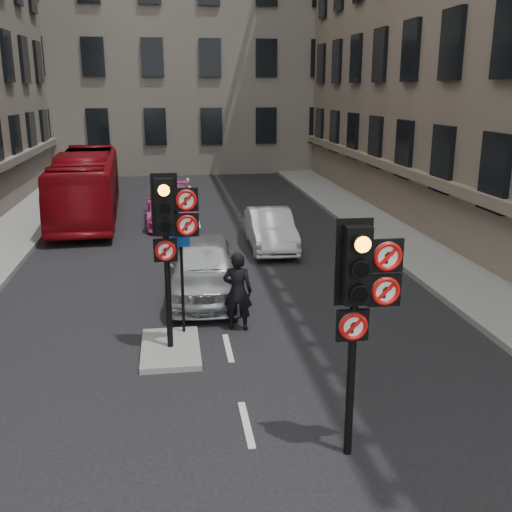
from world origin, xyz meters
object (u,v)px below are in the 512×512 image
object	(u,v)px
motorcyclist	(238,291)
car_white	(270,229)
bus_red	(86,186)
car_pink	(172,205)
motorcycle	(236,283)
info_sign	(182,268)
signal_far	(170,225)
car_silver	(203,267)
signal_near	(361,290)

from	to	relation	value
motorcyclist	car_white	bearing A→B (deg)	-90.95
car_white	bus_red	world-z (taller)	bus_red
car_pink	motorcycle	size ratio (longest dim) A/B	2.76
motorcyclist	info_sign	bearing A→B (deg)	26.97
signal_far	motorcycle	xyz separation A→B (m)	(1.59, 2.70, -2.17)
bus_red	info_sign	size ratio (longest dim) A/B	4.40
signal_far	car_white	distance (m)	8.80
bus_red	motorcyclist	distance (m)	13.62
car_silver	motorcyclist	distance (m)	2.47
car_silver	bus_red	xyz separation A→B (m)	(-4.20, 10.34, 0.60)
motorcycle	motorcyclist	distance (m)	1.74
car_silver	signal_far	bearing A→B (deg)	-100.27
info_sign	motorcycle	bearing A→B (deg)	58.00
signal_far	bus_red	xyz separation A→B (m)	(-3.39, 13.74, -1.32)
signal_far	car_silver	bearing A→B (deg)	76.48
motorcycle	car_white	bearing A→B (deg)	74.18
car_silver	info_sign	bearing A→B (deg)	-99.53
motorcyclist	signal_far	bearing A→B (deg)	49.56
motorcycle	motorcyclist	size ratio (longest dim) A/B	0.97
car_white	car_pink	distance (m)	5.62
signal_near	info_sign	distance (m)	5.40
car_silver	motorcyclist	bearing A→B (deg)	-72.12
info_sign	bus_red	bearing A→B (deg)	108.57
car_pink	motorcycle	distance (m)	9.86
signal_near	car_silver	size ratio (longest dim) A/B	0.78
car_pink	motorcyclist	bearing A→B (deg)	-84.04
signal_near	car_pink	world-z (taller)	signal_near
signal_near	car_white	size ratio (longest dim) A/B	0.89
signal_near	motorcyclist	world-z (taller)	signal_near
car_silver	car_pink	size ratio (longest dim) A/B	0.94
info_sign	motorcyclist	bearing A→B (deg)	15.49
car_pink	car_silver	bearing A→B (deg)	-86.16
info_sign	signal_far	bearing A→B (deg)	-103.08
car_white	motorcyclist	bearing A→B (deg)	-103.96
car_white	bus_red	size ratio (longest dim) A/B	0.40
car_pink	motorcyclist	xyz separation A→B (m)	(1.37, -11.44, 0.20)
car_pink	info_sign	xyz separation A→B (m)	(0.14, -11.71, 0.87)
car_white	info_sign	bearing A→B (deg)	-112.13
signal_near	info_sign	bearing A→B (deg)	116.73
signal_near	motorcycle	world-z (taller)	signal_near
signal_near	bus_red	bearing A→B (deg)	108.65
car_silver	motorcycle	xyz separation A→B (m)	(0.78, -0.69, -0.25)
motorcycle	info_sign	size ratio (longest dim) A/B	0.78
car_pink	motorcyclist	distance (m)	11.52
car_silver	motorcyclist	world-z (taller)	motorcyclist
car_white	car_pink	size ratio (longest dim) A/B	0.83
bus_red	motorcycle	world-z (taller)	bus_red
signal_far	car_white	world-z (taller)	signal_far
car_white	motorcyclist	size ratio (longest dim) A/B	2.22
signal_far	info_sign	size ratio (longest dim) A/B	1.59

